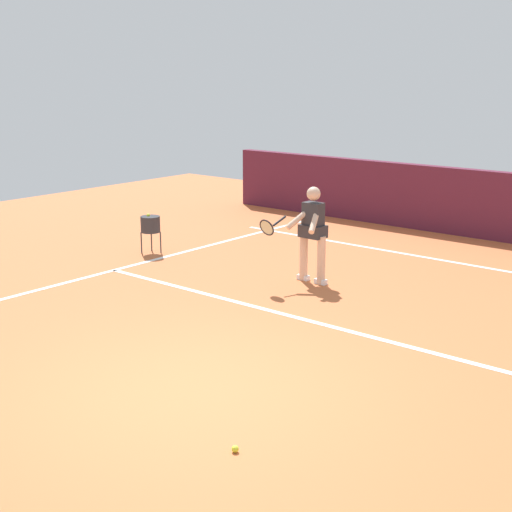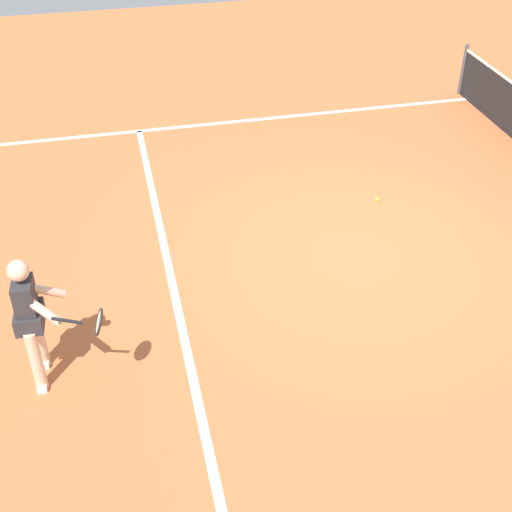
# 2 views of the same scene
# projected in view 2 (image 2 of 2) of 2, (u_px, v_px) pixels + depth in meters

# --- Properties ---
(ground_plane) EXTENTS (24.11, 24.11, 0.00)m
(ground_plane) POSITION_uv_depth(u_px,v_px,m) (357.00, 252.00, 9.59)
(ground_plane) COLOR #C66638
(service_line_marking) EXTENTS (8.91, 0.10, 0.01)m
(service_line_marking) POSITION_uv_depth(u_px,v_px,m) (171.00, 277.00, 9.12)
(service_line_marking) COLOR white
(service_line_marking) RESTS_ON ground
(sideline_left_marking) EXTENTS (0.10, 16.55, 0.01)m
(sideline_left_marking) POSITION_uv_depth(u_px,v_px,m) (276.00, 118.00, 13.11)
(sideline_left_marking) COLOR white
(sideline_left_marking) RESTS_ON ground
(tennis_player) EXTENTS (0.80, 0.92, 1.55)m
(tennis_player) POSITION_uv_depth(u_px,v_px,m) (32.00, 317.00, 7.19)
(tennis_player) COLOR beige
(tennis_player) RESTS_ON ground
(tennis_ball_mid) EXTENTS (0.07, 0.07, 0.07)m
(tennis_ball_mid) POSITION_uv_depth(u_px,v_px,m) (377.00, 199.00, 10.66)
(tennis_ball_mid) COLOR #D1E533
(tennis_ball_mid) RESTS_ON ground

